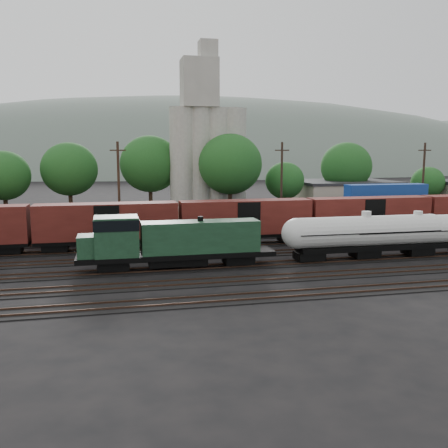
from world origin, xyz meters
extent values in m
plane|color=black|center=(0.00, 0.00, 0.00)|extent=(600.00, 600.00, 0.00)
cube|color=black|center=(0.00, -15.00, 0.04)|extent=(180.00, 3.20, 0.08)
cube|color=#382319|center=(0.00, -15.72, 0.12)|extent=(180.00, 0.08, 0.16)
cube|color=#382319|center=(0.00, -14.28, 0.12)|extent=(180.00, 0.08, 0.16)
cube|color=black|center=(0.00, -10.00, 0.04)|extent=(180.00, 3.20, 0.08)
cube|color=#382319|center=(0.00, -10.72, 0.12)|extent=(180.00, 0.08, 0.16)
cube|color=#382319|center=(0.00, -9.28, 0.12)|extent=(180.00, 0.08, 0.16)
cube|color=black|center=(0.00, -5.00, 0.04)|extent=(180.00, 3.20, 0.08)
cube|color=#382319|center=(0.00, -5.72, 0.12)|extent=(180.00, 0.08, 0.16)
cube|color=#382319|center=(0.00, -4.28, 0.12)|extent=(180.00, 0.08, 0.16)
cube|color=black|center=(0.00, 0.00, 0.04)|extent=(180.00, 3.20, 0.08)
cube|color=#382319|center=(0.00, -0.72, 0.12)|extent=(180.00, 0.08, 0.16)
cube|color=#382319|center=(0.00, 0.72, 0.12)|extent=(180.00, 0.08, 0.16)
cube|color=black|center=(0.00, 5.00, 0.04)|extent=(180.00, 3.20, 0.08)
cube|color=#382319|center=(0.00, 4.28, 0.12)|extent=(180.00, 0.08, 0.16)
cube|color=#382319|center=(0.00, 5.72, 0.12)|extent=(180.00, 0.08, 0.16)
cube|color=black|center=(0.00, 10.00, 0.04)|extent=(180.00, 3.20, 0.08)
cube|color=#382319|center=(0.00, 9.28, 0.12)|extent=(180.00, 0.08, 0.16)
cube|color=#382319|center=(0.00, 10.72, 0.12)|extent=(180.00, 0.08, 0.16)
cube|color=black|center=(0.00, 15.00, 0.04)|extent=(180.00, 3.20, 0.08)
cube|color=#382319|center=(0.00, 14.28, 0.12)|extent=(180.00, 0.08, 0.16)
cube|color=#382319|center=(0.00, 15.72, 0.12)|extent=(180.00, 0.08, 0.16)
cube|color=black|center=(-7.33, -5.00, 1.36)|extent=(17.90, 3.05, 0.42)
cube|color=black|center=(-7.33, -5.00, 0.88)|extent=(5.26, 2.32, 0.84)
cube|color=#173822|center=(-5.18, -5.00, 2.99)|extent=(10.74, 2.53, 2.84)
cube|color=#173822|center=(-12.70, -5.00, 3.31)|extent=(3.79, 3.05, 3.47)
cube|color=black|center=(-12.70, -5.00, 4.41)|extent=(3.90, 3.16, 0.95)
cube|color=#173822|center=(-15.21, -5.00, 2.52)|extent=(1.68, 2.53, 1.90)
cylinder|color=black|center=(-5.18, -5.00, 4.57)|extent=(0.53, 0.53, 0.53)
cube|color=black|center=(-13.06, -5.00, 0.67)|extent=(2.74, 2.11, 0.74)
cube|color=black|center=(-1.60, -5.00, 0.67)|extent=(2.74, 2.11, 0.74)
cylinder|color=silver|center=(11.40, -5.00, 2.92)|extent=(14.43, 2.97, 2.97)
sphere|color=silver|center=(4.18, -5.00, 2.92)|extent=(2.97, 2.97, 2.97)
sphere|color=silver|center=(18.62, -5.00, 2.92)|extent=(2.97, 2.97, 2.97)
cylinder|color=silver|center=(11.40, -5.00, 4.61)|extent=(0.92, 0.92, 0.51)
cube|color=black|center=(11.40, -5.00, 2.92)|extent=(14.76, 3.12, 0.08)
cube|color=black|center=(11.40, -5.00, 1.28)|extent=(13.94, 2.25, 0.51)
cube|color=black|center=(5.50, -5.00, 0.66)|extent=(2.66, 2.05, 0.72)
cube|color=black|center=(17.30, -5.00, 0.66)|extent=(2.66, 2.05, 0.72)
cylinder|color=silver|center=(17.12, -5.00, 2.84)|extent=(14.03, 2.89, 2.89)
sphere|color=silver|center=(10.11, -5.00, 2.84)|extent=(2.89, 2.89, 2.89)
cylinder|color=silver|center=(17.12, -5.00, 4.48)|extent=(0.90, 0.90, 0.50)
cube|color=black|center=(17.12, -5.00, 2.84)|extent=(14.35, 3.03, 0.08)
cube|color=black|center=(17.12, -5.00, 1.25)|extent=(13.55, 2.19, 0.50)
cube|color=black|center=(11.39, -5.00, 0.65)|extent=(2.59, 1.99, 0.70)
cube|color=black|center=(-13.66, 10.00, 1.26)|extent=(17.41, 2.81, 0.39)
cube|color=black|center=(-13.66, 10.00, 0.83)|extent=(4.84, 2.13, 0.77)
cube|color=orange|center=(-11.57, 10.00, 2.76)|extent=(10.45, 2.32, 2.61)
cube|color=orange|center=(-18.88, 10.00, 3.05)|extent=(3.48, 2.81, 3.19)
cube|color=black|center=(-18.88, 10.00, 4.07)|extent=(3.58, 2.90, 0.87)
cube|color=orange|center=(-21.32, 10.00, 2.33)|extent=(1.55, 2.32, 1.74)
cylinder|color=black|center=(-11.57, 10.00, 4.21)|extent=(0.48, 0.48, 0.48)
cube|color=black|center=(-19.23, 10.00, 0.64)|extent=(2.52, 1.93, 0.68)
cube|color=black|center=(-8.09, 10.00, 0.64)|extent=(2.52, 1.93, 0.68)
cube|color=black|center=(-13.59, 5.00, 1.20)|extent=(15.00, 2.60, 0.40)
cube|color=#4E1713|center=(-13.59, 5.00, 3.30)|extent=(15.00, 2.90, 3.80)
cube|color=black|center=(1.81, 5.00, 1.20)|extent=(15.00, 2.60, 0.40)
cube|color=#4E1713|center=(1.81, 5.00, 3.30)|extent=(15.00, 2.90, 3.80)
cube|color=black|center=(17.21, 5.00, 1.20)|extent=(15.00, 2.60, 0.40)
cube|color=#4E1713|center=(17.21, 5.00, 3.30)|extent=(15.00, 2.90, 3.80)
cube|color=black|center=(0.00, 15.00, 0.50)|extent=(160.00, 2.60, 0.60)
cube|color=#CE5F15|center=(-25.87, 15.00, 2.10)|extent=(12.00, 2.40, 2.60)
cube|color=#C65C14|center=(-13.07, 15.00, 2.10)|extent=(12.00, 2.40, 2.60)
cube|color=silver|center=(-0.27, 15.00, 2.10)|extent=(12.00, 2.40, 2.60)
cube|color=#154496|center=(12.53, 15.00, 2.10)|extent=(12.00, 2.40, 2.60)
cube|color=maroon|center=(25.33, 15.00, 2.10)|extent=(12.00, 2.40, 2.60)
cube|color=navy|center=(25.33, 15.00, 4.70)|extent=(12.00, 2.40, 2.60)
cylinder|color=#A7A499|center=(-1.00, 36.00, 9.00)|extent=(4.40, 4.40, 18.00)
cylinder|color=#A7A499|center=(2.00, 36.00, 9.00)|extent=(4.40, 4.40, 18.00)
cylinder|color=#A7A499|center=(5.00, 36.00, 9.00)|extent=(4.40, 4.40, 18.00)
cylinder|color=#A7A499|center=(8.00, 36.00, 9.00)|extent=(4.40, 4.40, 18.00)
cube|color=#A7A499|center=(2.00, 36.00, 22.00)|extent=(6.00, 5.00, 8.00)
cube|color=#A7A499|center=(3.50, 36.00, 27.00)|extent=(3.00, 3.00, 4.00)
cube|color=#9E937F|center=(30.00, 38.00, 2.30)|extent=(18.00, 14.00, 4.60)
cube|color=#232326|center=(30.00, 38.00, 4.85)|extent=(18.36, 14.28, 0.50)
cylinder|color=black|center=(-29.91, 37.23, 1.55)|extent=(0.70, 0.70, 3.10)
ellipsoid|color=#21561F|center=(-29.91, 37.23, 6.76)|extent=(8.42, 8.42, 7.98)
cylinder|color=black|center=(-19.91, 39.33, 1.75)|extent=(0.70, 0.70, 3.50)
ellipsoid|color=#21561F|center=(-19.91, 39.33, 7.63)|extent=(9.51, 9.51, 9.01)
cylinder|color=black|center=(-6.26, 39.83, 1.93)|extent=(0.70, 0.70, 3.87)
ellipsoid|color=#21561F|center=(-6.26, 39.83, 8.43)|extent=(10.50, 10.50, 9.95)
cylinder|color=black|center=(6.44, 32.02, 1.95)|extent=(0.70, 0.70, 3.91)
ellipsoid|color=#21561F|center=(6.44, 32.02, 8.52)|extent=(10.61, 10.61, 10.05)
cylinder|color=black|center=(16.83, 34.10, 1.27)|extent=(0.70, 0.70, 2.53)
ellipsoid|color=#21561F|center=(16.83, 34.10, 5.52)|extent=(6.87, 6.87, 6.51)
cylinder|color=black|center=(30.72, 38.62, 1.78)|extent=(0.70, 0.70, 3.55)
ellipsoid|color=#21561F|center=(30.72, 38.62, 7.74)|extent=(9.64, 9.64, 9.13)
cylinder|color=black|center=(44.37, 32.73, 1.12)|extent=(0.70, 0.70, 2.24)
ellipsoid|color=#21561F|center=(44.37, 32.73, 4.89)|extent=(6.09, 6.09, 5.77)
cylinder|color=black|center=(-12.00, 22.00, 6.00)|extent=(0.36, 0.36, 12.00)
cube|color=black|center=(-12.00, 22.00, 10.80)|extent=(2.20, 0.18, 0.18)
cylinder|color=black|center=(12.00, 22.00, 6.00)|extent=(0.36, 0.36, 12.00)
cube|color=black|center=(12.00, 22.00, 10.80)|extent=(2.20, 0.18, 0.18)
cylinder|color=black|center=(36.00, 22.00, 6.00)|extent=(0.36, 0.36, 12.00)
cube|color=black|center=(36.00, 22.00, 10.80)|extent=(2.20, 0.18, 0.18)
ellipsoid|color=#59665B|center=(40.00, 260.00, -22.75)|extent=(520.00, 286.00, 130.00)
camera|label=1|loc=(-12.99, -49.34, 10.80)|focal=40.00mm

